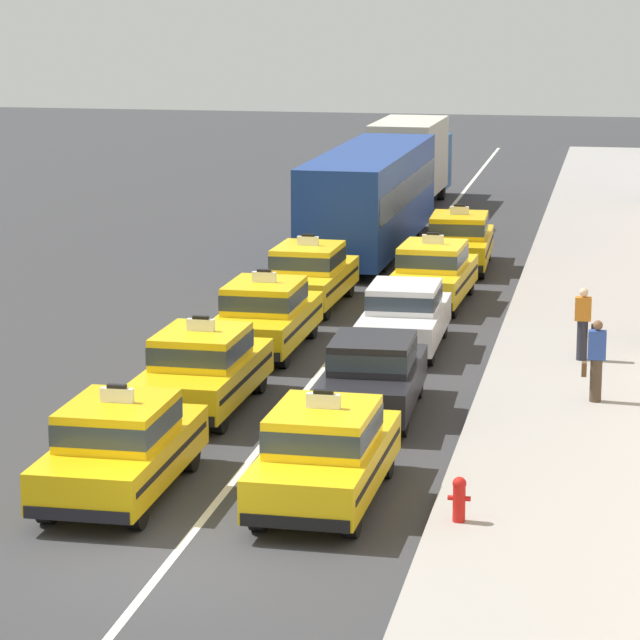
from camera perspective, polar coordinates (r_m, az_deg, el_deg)
The scene contains 17 objects.
ground_plane at distance 23.83m, azimuth -5.54°, elevation -8.77°, with size 160.00×160.00×0.00m, color #353538.
lane_stripe_left_right at distance 42.66m, azimuth 2.06°, elevation 0.69°, with size 0.14×80.00×0.01m, color silver.
sidewalk_curb at distance 37.28m, azimuth 9.38°, elevation -1.04°, with size 4.00×90.00×0.15m, color #9E9993.
taxi_left_nearest at distance 26.68m, azimuth -7.18°, elevation -4.51°, with size 1.83×4.56×1.96m.
taxi_left_second at distance 31.77m, azimuth -4.23°, elevation -1.73°, with size 1.89×4.59×1.96m.
taxi_left_third at distance 36.72m, azimuth -1.97°, elevation 0.20°, with size 1.86×4.58×1.96m.
taxi_left_fourth at distance 41.72m, azimuth -0.40°, elevation 1.66°, with size 1.92×4.60×1.96m.
bus_left_fifth at distance 50.11m, azimuth 1.80°, elevation 4.52°, with size 2.73×11.25×3.22m.
box_truck_left_sixth at distance 60.85m, azimuth 3.31°, elevation 5.82°, with size 2.43×7.01×3.27m.
taxi_right_nearest at distance 26.12m, azimuth 0.17°, elevation -4.78°, with size 1.90×4.59×1.96m.
sedan_right_second at distance 31.38m, azimuth 1.91°, elevation -1.94°, with size 1.89×4.35×1.58m.
sedan_right_third at distance 36.91m, azimuth 3.05°, elevation 0.20°, with size 1.81×4.32×1.58m.
taxi_right_fourth at distance 42.08m, azimuth 4.08°, elevation 1.72°, with size 1.98×4.62×1.96m.
taxi_right_fifth at distance 47.36m, azimuth 5.02°, elevation 2.88°, with size 1.95×4.61×1.96m.
pedestrian_near_crosswalk at distance 32.29m, azimuth 9.88°, elevation -1.46°, with size 0.47×0.24×1.67m.
pedestrian_mid_block at distance 35.75m, azimuth 9.43°, elevation -0.14°, with size 0.47×0.24×1.64m.
fire_hydrant at distance 25.07m, azimuth 5.02°, elevation -6.36°, with size 0.36×0.22×0.73m.
Camera 1 is at (6.44, -21.31, 8.50)m, focal length 89.12 mm.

